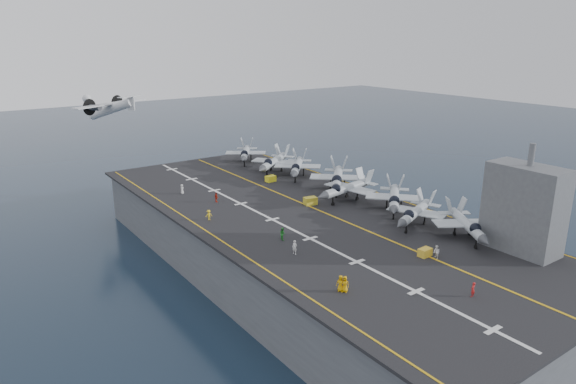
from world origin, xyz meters
TOP-DOWN VIEW (x-y plane):
  - ground at (0.00, 0.00)m, footprint 500.00×500.00m
  - hull at (0.00, 0.00)m, footprint 36.00×90.00m
  - flight_deck at (0.00, 0.00)m, footprint 38.00×92.00m
  - foul_line at (3.00, 0.00)m, footprint 0.35×90.00m
  - landing_centerline at (-6.00, 0.00)m, footprint 0.50×90.00m
  - deck_edge_port at (-17.00, 0.00)m, footprint 0.25×90.00m
  - deck_edge_stbd at (18.50, 0.00)m, footprint 0.25×90.00m
  - island_superstructure at (15.00, -30.00)m, footprint 5.00×10.00m
  - fighter_jet_1 at (12.51, -23.18)m, footprint 14.92×16.27m
  - fighter_jet_2 at (10.53, -15.26)m, footprint 15.80×13.32m
  - fighter_jet_3 at (13.01, -8.52)m, footprint 17.08×16.80m
  - fighter_jet_4 at (10.57, 0.56)m, footprint 15.65×11.81m
  - fighter_jet_5 at (13.02, 6.07)m, footprint 18.45×18.70m
  - fighter_jet_6 at (12.65, 18.44)m, footprint 16.88×17.22m
  - fighter_jet_7 at (10.85, 24.52)m, footprint 17.92×16.76m
  - fighter_jet_8 at (10.68, 36.05)m, footprint 15.66×16.79m
  - tow_cart_a at (2.72, -23.90)m, footprint 1.90×1.29m
  - tow_cart_b at (3.79, 2.53)m, footprint 2.41×1.79m
  - tow_cart_c at (6.36, 19.01)m, footprint 2.09×1.43m
  - crew_0 at (-13.10, -24.81)m, footprint 1.36×1.43m
  - crew_1 at (-11.15, -13.18)m, footprint 1.14×1.38m
  - crew_2 at (-9.53, -8.00)m, footprint 0.89×1.21m
  - crew_3 at (-14.41, 5.74)m, footprint 1.10×0.80m
  - crew_4 at (-9.03, 13.36)m, footprint 0.72×1.07m
  - crew_5 at (-11.86, 21.61)m, footprint 1.17×1.32m
  - crew_6 at (-1.72, -34.49)m, footprint 1.17×0.88m
  - crew_7 at (3.34, -25.29)m, footprint 1.01×1.27m
  - transport_plane at (-11.62, 61.47)m, footprint 26.13×23.19m
  - crew_8 at (-12.81, -25.23)m, footprint 1.36×1.43m

SIDE VIEW (x-z plane):
  - ground at x=0.00m, z-range 0.00..0.00m
  - hull at x=0.00m, z-range 0.00..10.00m
  - flight_deck at x=0.00m, z-range 10.00..10.40m
  - foul_line at x=3.00m, z-range 10.41..10.43m
  - landing_centerline at x=-6.00m, z-range 10.41..10.43m
  - deck_edge_port at x=-17.00m, z-range 10.41..10.43m
  - deck_edge_stbd at x=18.50m, z-range 10.41..10.43m
  - tow_cart_a at x=2.72m, z-range 10.40..11.50m
  - tow_cart_c at x=6.36m, z-range 10.40..11.61m
  - tow_cart_b at x=3.79m, z-range 10.40..11.72m
  - crew_3 at x=-14.41m, z-range 10.40..12.10m
  - crew_4 at x=-9.03m, z-range 10.40..12.16m
  - crew_6 at x=-1.72m, z-range 10.40..12.17m
  - crew_5 at x=-11.86m, z-range 10.40..12.23m
  - crew_7 at x=3.34m, z-range 10.40..12.24m
  - crew_2 at x=-9.53m, z-range 10.40..12.26m
  - crew_1 at x=-11.15m, z-range 10.40..12.37m
  - crew_0 at x=-13.10m, z-range 10.40..12.38m
  - crew_8 at x=-12.81m, z-range 10.40..12.38m
  - fighter_jet_2 at x=10.53m, z-range 10.40..15.06m
  - fighter_jet_1 at x=12.51m, z-range 10.40..15.10m
  - fighter_jet_8 at x=10.68m, z-range 10.40..15.25m
  - fighter_jet_4 at x=10.57m, z-range 10.40..15.34m
  - fighter_jet_3 at x=13.01m, z-range 10.40..15.39m
  - fighter_jet_6 at x=12.65m, z-range 10.40..15.43m
  - fighter_jet_7 at x=10.85m, z-range 10.40..15.58m
  - fighter_jet_5 at x=13.02m, z-range 10.40..15.88m
  - island_superstructure at x=15.00m, z-range 10.40..25.40m
  - transport_plane at x=-11.62m, z-range 19.32..24.46m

